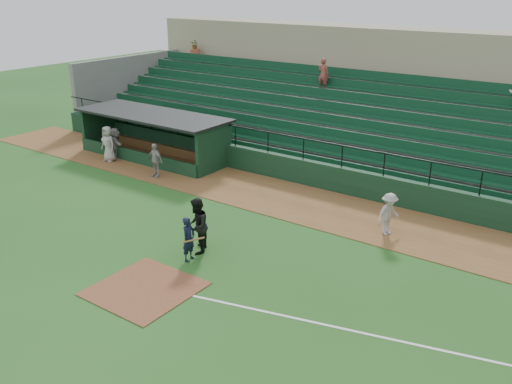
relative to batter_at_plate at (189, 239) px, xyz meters
The scene contains 12 objects.
ground 1.52m from the batter_at_plate, 82.50° to the right, with size 90.00×90.00×0.00m, color #20521A.
warning_track 6.76m from the batter_at_plate, 88.56° to the left, with size 40.00×4.00×0.03m, color brown.
home_plate_dirt 2.42m from the batter_at_plate, 85.77° to the right, with size 3.00×3.00×0.03m, color brown.
foul_line 8.21m from the batter_at_plate, ahead, with size 18.00×0.09×0.01m, color white.
stadium_structure 15.25m from the batter_at_plate, 89.36° to the left, with size 38.00×13.08×6.40m.
dugout 12.67m from the batter_at_plate, 139.18° to the left, with size 8.90×3.20×2.42m.
batter_at_plate is the anchor object (origin of this frame).
umpire 0.69m from the batter_at_plate, 104.96° to the left, with size 0.99×0.77×2.03m, color black.
runner 7.56m from the batter_at_plate, 51.17° to the left, with size 1.07×0.61×1.65m, color #AAA49F.
dugout_player_a 9.06m from the batter_at_plate, 142.33° to the left, with size 0.98×0.41×1.67m, color #A7A29C.
dugout_player_b 12.46m from the batter_at_plate, 151.84° to the left, with size 0.92×0.60×1.89m, color #ACA6A0.
dugout_player_c 12.89m from the batter_at_plate, 149.55° to the left, with size 1.54×0.49×1.67m, color #A8A39D.
Camera 1 is at (11.69, -11.34, 9.08)m, focal length 39.09 mm.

